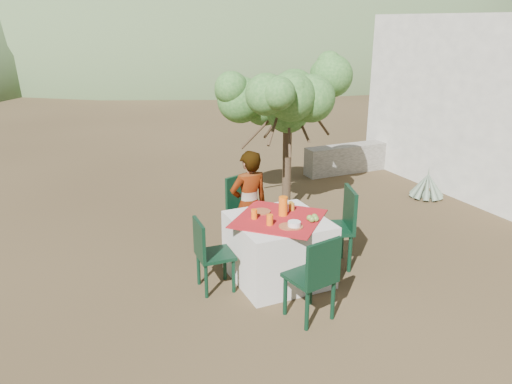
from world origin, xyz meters
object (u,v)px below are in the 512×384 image
(chair_left, at_px, (209,252))
(juice_pitcher, at_px, (283,206))
(table, at_px, (278,249))
(agave, at_px, (427,186))
(shrub_tree, at_px, (290,105))
(chair_far, at_px, (245,208))
(person, at_px, (249,205))
(chair_right, at_px, (339,224))
(chair_near, at_px, (315,275))
(guesthouse, at_px, (511,101))

(chair_left, relative_size, juice_pitcher, 3.76)
(table, distance_m, agave, 3.89)
(table, xyz_separation_m, shrub_tree, (1.16, 1.98, 1.30))
(shrub_tree, bearing_deg, chair_far, -140.25)
(person, bearing_deg, juice_pitcher, 100.56)
(table, height_order, chair_far, chair_far)
(chair_left, xyz_separation_m, agave, (4.42, 1.42, -0.26))
(shrub_tree, bearing_deg, juice_pitcher, -119.42)
(chair_right, xyz_separation_m, person, (-0.90, 0.68, 0.15))
(chair_near, bearing_deg, agave, -157.28)
(guesthouse, relative_size, juice_pitcher, 18.70)
(person, distance_m, shrub_tree, 2.05)
(chair_right, distance_m, person, 1.14)
(chair_far, bearing_deg, juice_pitcher, -105.00)
(shrub_tree, distance_m, juice_pitcher, 2.35)
(chair_left, height_order, shrub_tree, shrub_tree)
(chair_right, bearing_deg, chair_left, -74.10)
(chair_near, bearing_deg, guesthouse, -165.57)
(chair_far, relative_size, chair_right, 0.96)
(chair_far, xyz_separation_m, juice_pitcher, (0.07, -0.96, 0.34))
(chair_far, xyz_separation_m, guesthouse, (5.61, 0.73, 0.97))
(person, relative_size, agave, 2.27)
(chair_left, xyz_separation_m, guesthouse, (6.44, 1.67, 1.03))
(chair_far, xyz_separation_m, chair_right, (0.81, -1.03, 0.02))
(chair_left, relative_size, chair_right, 0.85)
(table, bearing_deg, shrub_tree, 59.53)
(juice_pitcher, bearing_deg, person, 104.50)
(shrub_tree, bearing_deg, chair_right, -99.89)
(shrub_tree, bearing_deg, agave, -11.41)
(chair_near, bearing_deg, chair_right, -144.42)
(chair_right, bearing_deg, person, -108.58)
(guesthouse, bearing_deg, table, -162.73)
(table, height_order, chair_near, chair_near)
(guesthouse, height_order, juice_pitcher, guesthouse)
(chair_far, height_order, juice_pitcher, juice_pitcher)
(chair_near, xyz_separation_m, person, (-0.01, 1.61, 0.19))
(chair_left, relative_size, agave, 1.36)
(table, relative_size, guesthouse, 0.31)
(table, relative_size, chair_left, 1.54)
(chair_left, relative_size, person, 0.60)
(chair_left, bearing_deg, juice_pitcher, -88.50)
(chair_left, bearing_deg, shrub_tree, -43.69)
(shrub_tree, height_order, guesthouse, guesthouse)
(chair_left, distance_m, person, 0.99)
(chair_left, bearing_deg, table, -92.66)
(juice_pitcher, bearing_deg, guesthouse, 16.96)
(agave, height_order, guesthouse, guesthouse)
(guesthouse, bearing_deg, shrub_tree, 177.00)
(chair_left, distance_m, guesthouse, 6.73)
(chair_far, bearing_deg, agave, -11.82)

